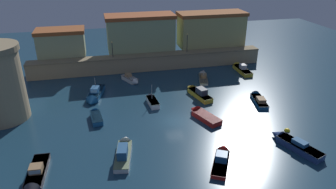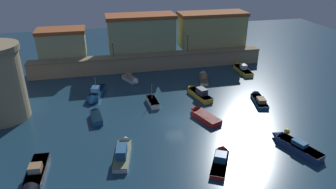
% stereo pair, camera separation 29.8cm
% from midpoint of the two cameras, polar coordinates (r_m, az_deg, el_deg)
% --- Properties ---
extents(ground_plane, '(121.03, 121.03, 0.00)m').
position_cam_midpoint_polar(ground_plane, '(44.03, 1.16, -4.82)').
color(ground_plane, '#19384C').
extents(quay_wall, '(46.25, 2.82, 3.12)m').
position_cam_midpoint_polar(quay_wall, '(62.59, -3.61, 6.01)').
color(quay_wall, '#9E8966').
rests_on(quay_wall, ground).
extents(old_town_backdrop, '(42.73, 5.96, 7.36)m').
position_cam_midpoint_polar(old_town_backdrop, '(65.48, -2.20, 11.28)').
color(old_town_backdrop, '#97A276').
rests_on(old_town_backdrop, ground).
extents(quay_lamp_0, '(0.32, 0.32, 3.08)m').
position_cam_midpoint_polar(quay_lamp_0, '(60.83, -10.37, 8.67)').
color(quay_lamp_0, black).
rests_on(quay_lamp_0, quay_wall).
extents(quay_lamp_1, '(0.32, 0.32, 3.80)m').
position_cam_midpoint_polar(quay_lamp_1, '(63.08, 3.42, 10.01)').
color(quay_lamp_1, black).
rests_on(quay_lamp_1, quay_wall).
extents(moored_boat_0, '(3.08, 6.56, 2.50)m').
position_cam_midpoint_polar(moored_boat_0, '(58.71, 6.31, 3.30)').
color(moored_boat_0, silver).
rests_on(moored_boat_0, ground).
extents(moored_boat_1, '(3.21, 4.64, 1.59)m').
position_cam_midpoint_polar(moored_boat_1, '(57.05, -6.95, 2.78)').
color(moored_boat_1, silver).
rests_on(moored_boat_1, ground).
extents(moored_boat_3, '(3.93, 7.18, 1.70)m').
position_cam_midpoint_polar(moored_boat_3, '(41.19, 21.83, -8.35)').
color(moored_boat_3, navy).
rests_on(moored_boat_3, ground).
extents(moored_boat_4, '(1.66, 4.86, 3.37)m').
position_cam_midpoint_polar(moored_boat_4, '(48.91, -3.20, -1.06)').
color(moored_boat_4, white).
rests_on(moored_boat_4, ground).
extents(moored_boat_5, '(3.45, 7.15, 3.59)m').
position_cam_midpoint_polar(moored_boat_5, '(51.78, -13.51, -0.10)').
color(moored_boat_5, '#195689').
rests_on(moored_boat_5, ground).
extents(moored_boat_6, '(3.80, 6.10, 1.72)m').
position_cam_midpoint_polar(moored_boat_6, '(44.99, 6.06, -3.70)').
color(moored_boat_6, red).
rests_on(moored_boat_6, ground).
extents(moored_boat_7, '(2.06, 7.08, 1.88)m').
position_cam_midpoint_polar(moored_boat_7, '(36.16, -23.40, -13.87)').
color(moored_boat_7, '#333338').
rests_on(moored_boat_7, ground).
extents(moored_boat_8, '(2.87, 7.08, 2.19)m').
position_cam_midpoint_polar(moored_boat_8, '(37.44, -8.35, -10.12)').
color(moored_boat_8, silver).
rests_on(moored_boat_8, ground).
extents(moored_boat_9, '(2.74, 6.42, 1.62)m').
position_cam_midpoint_polar(moored_boat_9, '(51.69, 16.00, -0.65)').
color(moored_boat_9, '#195689').
rests_on(moored_boat_9, ground).
extents(moored_boat_10, '(1.76, 7.23, 2.06)m').
position_cam_midpoint_polar(moored_boat_10, '(63.75, 13.05, 4.72)').
color(moored_boat_10, gold).
rests_on(moored_boat_10, ground).
extents(moored_boat_11, '(1.87, 4.83, 1.32)m').
position_cam_midpoint_polar(moored_boat_11, '(45.66, -13.31, -3.81)').
color(moored_boat_11, '#195689').
rests_on(moored_boat_11, ground).
extents(moored_boat_12, '(4.35, 6.25, 1.87)m').
position_cam_midpoint_polar(moored_boat_12, '(36.73, 9.65, -11.29)').
color(moored_boat_12, red).
rests_on(moored_boat_12, ground).
extents(moored_boat_13, '(3.11, 6.98, 2.13)m').
position_cam_midpoint_polar(moored_boat_13, '(51.41, 5.29, 0.38)').
color(moored_boat_13, gold).
rests_on(moored_boat_13, ground).
extents(mooring_buoy_0, '(0.76, 0.76, 0.76)m').
position_cam_midpoint_polar(mooring_buoy_0, '(44.52, 20.87, -6.29)').
color(mooring_buoy_0, yellow).
rests_on(mooring_buoy_0, ground).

